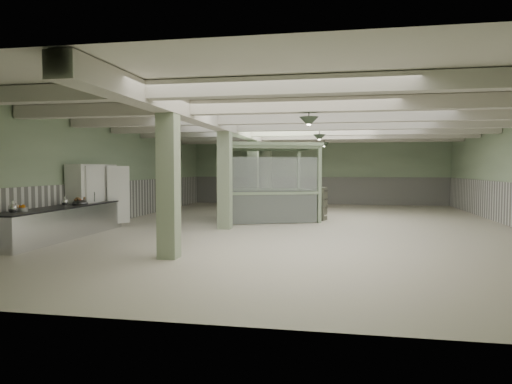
% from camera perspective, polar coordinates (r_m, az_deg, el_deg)
% --- Properties ---
extents(floor, '(20.00, 20.00, 0.00)m').
position_cam_1_polar(floor, '(15.67, 5.93, -4.32)').
color(floor, beige).
rests_on(floor, ground).
extents(ceiling, '(14.00, 20.00, 0.02)m').
position_cam_1_polar(ceiling, '(15.63, 6.00, 8.88)').
color(ceiling, white).
rests_on(ceiling, wall_back).
extents(wall_back, '(14.00, 0.02, 3.60)m').
position_cam_1_polar(wall_back, '(25.53, 7.70, 2.54)').
color(wall_back, '#A3BC97').
rests_on(wall_back, floor).
extents(wall_front, '(14.00, 0.02, 3.60)m').
position_cam_1_polar(wall_front, '(5.63, -1.91, 1.03)').
color(wall_front, '#A3BC97').
rests_on(wall_front, floor).
extents(wall_left, '(0.02, 20.00, 3.60)m').
position_cam_1_polar(wall_left, '(17.54, -17.51, 2.23)').
color(wall_left, '#A3BC97').
rests_on(wall_left, floor).
extents(wainscot_left, '(0.05, 19.90, 1.50)m').
position_cam_1_polar(wainscot_left, '(17.57, -17.38, -1.19)').
color(wainscot_left, white).
rests_on(wainscot_left, floor).
extents(wainscot_back, '(13.90, 0.05, 1.50)m').
position_cam_1_polar(wainscot_back, '(25.53, 7.68, 0.18)').
color(wainscot_back, white).
rests_on(wainscot_back, floor).
extents(girder, '(0.45, 19.90, 0.40)m').
position_cam_1_polar(girder, '(16.00, -3.06, 7.97)').
color(girder, beige).
rests_on(girder, ceiling).
extents(beam_a, '(13.90, 0.35, 0.32)m').
position_cam_1_polar(beam_a, '(8.22, 1.88, 13.00)').
color(beam_a, beige).
rests_on(beam_a, ceiling).
extents(beam_b, '(13.90, 0.35, 0.32)m').
position_cam_1_polar(beam_b, '(10.67, 3.90, 10.68)').
color(beam_b, beige).
rests_on(beam_b, ceiling).
extents(beam_c, '(13.90, 0.35, 0.32)m').
position_cam_1_polar(beam_c, '(13.13, 5.15, 9.23)').
color(beam_c, beige).
rests_on(beam_c, ceiling).
extents(beam_d, '(13.90, 0.35, 0.32)m').
position_cam_1_polar(beam_d, '(15.61, 6.00, 8.23)').
color(beam_d, beige).
rests_on(beam_d, ceiling).
extents(beam_e, '(13.90, 0.35, 0.32)m').
position_cam_1_polar(beam_e, '(18.10, 6.61, 7.50)').
color(beam_e, beige).
rests_on(beam_e, ceiling).
extents(beam_f, '(13.90, 0.35, 0.32)m').
position_cam_1_polar(beam_f, '(20.59, 7.07, 6.95)').
color(beam_f, beige).
rests_on(beam_f, ceiling).
extents(beam_g, '(13.90, 0.35, 0.32)m').
position_cam_1_polar(beam_g, '(23.08, 7.43, 6.52)').
color(beam_g, beige).
rests_on(beam_g, ceiling).
extents(column_a, '(0.42, 0.42, 3.60)m').
position_cam_1_polar(column_a, '(10.20, -10.90, 1.86)').
color(column_a, '#97A888').
rests_on(column_a, floor).
extents(column_b, '(0.42, 0.42, 3.60)m').
position_cam_1_polar(column_b, '(14.97, -3.93, 2.25)').
color(column_b, '#97A888').
rests_on(column_b, floor).
extents(column_c, '(0.42, 0.42, 3.60)m').
position_cam_1_polar(column_c, '(19.85, -0.36, 2.44)').
color(column_c, '#97A888').
rests_on(column_c, floor).
extents(column_d, '(0.42, 0.42, 3.60)m').
position_cam_1_polar(column_d, '(23.79, 1.44, 2.53)').
color(column_d, '#97A888').
rests_on(column_d, floor).
extents(pendant_front, '(0.44, 0.44, 0.22)m').
position_cam_1_polar(pendant_front, '(10.58, 6.62, 8.71)').
color(pendant_front, '#2F3D2E').
rests_on(pendant_front, ceiling).
extents(pendant_mid, '(0.44, 0.44, 0.22)m').
position_cam_1_polar(pendant_mid, '(16.05, 7.92, 6.75)').
color(pendant_mid, '#2F3D2E').
rests_on(pendant_mid, ceiling).
extents(pendant_back, '(0.44, 0.44, 0.22)m').
position_cam_1_polar(pendant_back, '(21.04, 8.51, 5.85)').
color(pendant_back, '#2F3D2E').
rests_on(pendant_back, ceiling).
extents(prep_counter, '(0.93, 5.31, 0.91)m').
position_cam_1_polar(prep_counter, '(14.14, -22.92, -3.46)').
color(prep_counter, silver).
rests_on(prep_counter, floor).
extents(pitcher_near, '(0.23, 0.25, 0.27)m').
position_cam_1_polar(pitcher_near, '(14.35, -22.81, -1.07)').
color(pitcher_near, silver).
rests_on(pitcher_near, prep_counter).
extents(pitcher_far, '(0.25, 0.28, 0.31)m').
position_cam_1_polar(pitcher_far, '(12.47, -28.13, -1.67)').
color(pitcher_far, silver).
rests_on(pitcher_far, prep_counter).
extents(veg_colander, '(0.45, 0.45, 0.20)m').
position_cam_1_polar(veg_colander, '(14.62, -21.14, -1.09)').
color(veg_colander, '#3A3A3E').
rests_on(veg_colander, prep_counter).
extents(orange_bowl, '(0.30, 0.30, 0.10)m').
position_cam_1_polar(orange_bowl, '(12.79, -27.23, -2.01)').
color(orange_bowl, '#B2B2B7').
rests_on(orange_bowl, prep_counter).
extents(walkin_cooler, '(0.94, 2.21, 2.03)m').
position_cam_1_polar(walkin_cooler, '(15.65, -19.64, -0.76)').
color(walkin_cooler, white).
rests_on(walkin_cooler, floor).
extents(guard_booth, '(4.45, 4.12, 2.91)m').
position_cam_1_polar(guard_booth, '(17.57, 1.32, 2.80)').
color(guard_booth, '#92A987').
rests_on(guard_booth, floor).
extents(filing_cabinet, '(0.54, 0.66, 1.26)m').
position_cam_1_polar(filing_cabinet, '(17.62, 8.04, -1.46)').
color(filing_cabinet, '#595A4B').
rests_on(filing_cabinet, floor).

